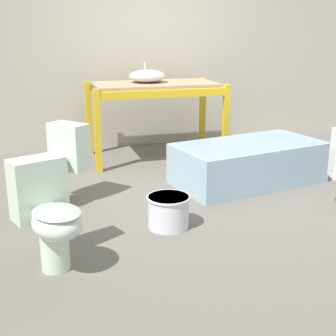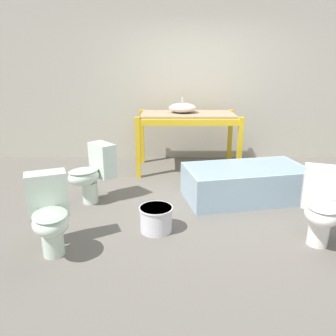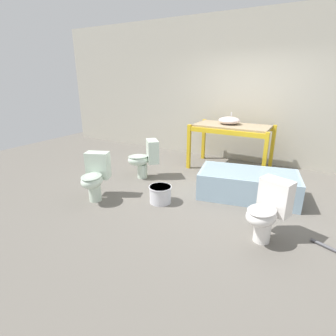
{
  "view_description": "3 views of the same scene",
  "coord_description": "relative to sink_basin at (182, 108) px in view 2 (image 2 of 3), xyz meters",
  "views": [
    {
      "loc": [
        -1.66,
        -4.38,
        1.6
      ],
      "look_at": [
        -0.63,
        -0.78,
        0.47
      ],
      "focal_mm": 50.0,
      "sensor_mm": 36.0,
      "label": 1
    },
    {
      "loc": [
        -0.54,
        -4.07,
        1.71
      ],
      "look_at": [
        -0.53,
        -0.77,
        0.65
      ],
      "focal_mm": 35.0,
      "sensor_mm": 36.0,
      "label": 2
    },
    {
      "loc": [
        1.3,
        -4.13,
        1.88
      ],
      "look_at": [
        -0.59,
        -0.8,
        0.55
      ],
      "focal_mm": 28.0,
      "sensor_mm": 36.0,
      "label": 3
    }
  ],
  "objects": [
    {
      "name": "sink_basin",
      "position": [
        0.0,
        0.0,
        0.0
      ],
      "size": [
        0.44,
        0.43,
        0.23
      ],
      "color": "silver",
      "rests_on": "shelving_rack"
    },
    {
      "name": "bucket_white",
      "position": [
        -0.36,
        -2.19,
        -0.88
      ],
      "size": [
        0.36,
        0.36,
        0.27
      ],
      "color": "silver",
      "rests_on": "ground_plane"
    },
    {
      "name": "warehouse_wall_rear",
      "position": [
        0.3,
        0.7,
        0.58
      ],
      "size": [
        10.8,
        0.08,
        3.2
      ],
      "color": "#B2AD9E",
      "rests_on": "ground_plane"
    },
    {
      "name": "shelving_rack",
      "position": [
        0.08,
        -0.06,
        -0.22
      ],
      "size": [
        1.62,
        0.89,
        0.95
      ],
      "color": "gold",
      "rests_on": "ground_plane"
    },
    {
      "name": "toilet_far",
      "position": [
        -1.32,
        -2.59,
        -0.62
      ],
      "size": [
        0.53,
        0.66,
        0.74
      ],
      "rotation": [
        0.0,
        0.0,
        0.38
      ],
      "color": "silver",
      "rests_on": "ground_plane"
    },
    {
      "name": "toilet_near",
      "position": [
        1.26,
        -2.41,
        -0.62
      ],
      "size": [
        0.52,
        0.66,
        0.74
      ],
      "rotation": [
        0.0,
        0.0,
        -0.36
      ],
      "color": "white",
      "rests_on": "ground_plane"
    },
    {
      "name": "ground_plane",
      "position": [
        0.3,
        -1.26,
        -1.02
      ],
      "size": [
        12.0,
        12.0,
        0.0
      ],
      "primitive_type": "plane",
      "color": "#666059"
    },
    {
      "name": "toilet_extra",
      "position": [
        -1.19,
        -1.4,
        -0.62
      ],
      "size": [
        0.66,
        0.64,
        0.74
      ],
      "rotation": [
        0.0,
        0.0,
        -0.84
      ],
      "color": "silver",
      "rests_on": "ground_plane"
    },
    {
      "name": "bathtub_main",
      "position": [
        0.78,
        -1.3,
        -0.77
      ],
      "size": [
        1.67,
        1.09,
        0.43
      ],
      "rotation": [
        0.0,
        0.0,
        0.2
      ],
      "color": "#99B7CC",
      "rests_on": "ground_plane"
    }
  ]
}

